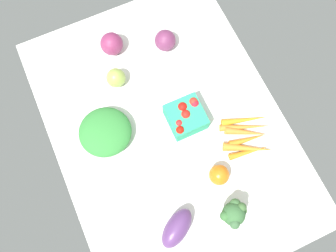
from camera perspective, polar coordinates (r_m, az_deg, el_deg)
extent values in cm
cube|color=white|center=(116.72, 0.00, -0.43)|extent=(104.00, 76.00, 2.00)
ellipsoid|color=#338438|center=(113.76, -10.49, -0.98)|extent=(22.54, 22.72, 6.71)
ellipsoid|color=#5A356E|center=(107.49, 1.50, -16.75)|extent=(12.82, 14.73, 6.85)
sphere|color=orange|center=(110.08, 8.58, -8.11)|extent=(6.58, 6.58, 6.58)
sphere|color=#812D55|center=(125.72, -9.43, 13.44)|extent=(8.12, 8.12, 8.12)
cube|color=#2BA478|center=(113.51, 2.98, 1.51)|extent=(11.73, 11.73, 6.76)
sphere|color=red|center=(109.83, 1.85, 0.45)|extent=(2.42, 2.42, 2.42)
sphere|color=red|center=(108.79, 2.02, -0.68)|extent=(2.69, 2.69, 2.69)
sphere|color=red|center=(110.62, 3.07, 1.76)|extent=(3.14, 3.14, 3.14)
sphere|color=red|center=(112.51, 4.27, 4.05)|extent=(3.07, 3.07, 3.07)
sphere|color=red|center=(111.67, 2.43, 3.19)|extent=(3.29, 3.29, 3.29)
sphere|color=red|center=(112.48, 4.47, 3.74)|extent=(3.14, 3.14, 3.14)
cone|color=orange|center=(115.63, 13.44, -4.25)|extent=(4.38, 14.00, 2.23)
cone|color=orange|center=(115.51, 13.40, -3.68)|extent=(10.73, 16.35, 2.95)
cone|color=orange|center=(116.42, 13.17, -2.25)|extent=(4.36, 12.90, 2.43)
cone|color=orange|center=(116.86, 13.02, -1.07)|extent=(9.66, 13.87, 2.75)
cone|color=orange|center=(117.58, 12.87, -0.16)|extent=(8.65, 17.17, 2.32)
cone|color=orange|center=(118.21, 12.71, 0.99)|extent=(6.92, 16.00, 2.44)
sphere|color=#95AF4B|center=(120.06, -8.73, 7.99)|extent=(6.73, 6.73, 6.73)
sphere|color=#6F2E55|center=(125.11, -0.47, 14.16)|extent=(7.64, 7.64, 7.64)
cylinder|color=#95C774|center=(110.86, 10.51, -14.41)|extent=(3.70, 3.70, 3.71)
sphere|color=#366336|center=(106.41, 10.95, -14.29)|extent=(7.12, 7.12, 7.12)
sphere|color=#39613A|center=(104.83, 11.13, -15.80)|extent=(3.11, 3.11, 3.11)
sphere|color=#39622F|center=(107.92, 12.24, -13.69)|extent=(3.26, 3.26, 3.26)
sphere|color=#3C6738|center=(106.42, 11.21, -12.77)|extent=(3.54, 3.54, 3.54)
sphere|color=#3B6032|center=(105.39, 12.23, -13.18)|extent=(2.91, 2.91, 2.91)
sphere|color=#376734|center=(104.78, 9.54, -14.64)|extent=(3.08, 3.08, 3.08)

